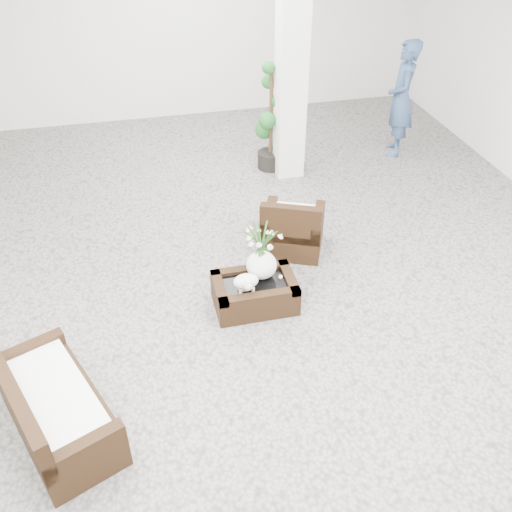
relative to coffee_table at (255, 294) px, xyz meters
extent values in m
plane|color=gray|center=(0.03, 0.18, -0.16)|extent=(11.00, 11.00, 0.00)
cube|color=white|center=(1.23, 2.98, 1.59)|extent=(0.40, 0.40, 3.50)
cube|color=black|center=(0.00, 0.00, 0.00)|extent=(0.90, 0.60, 0.31)
ellipsoid|color=white|center=(-0.12, -0.10, 0.26)|extent=(0.28, 0.23, 0.21)
cylinder|color=white|center=(0.30, 0.02, 0.17)|extent=(0.04, 0.04, 0.03)
cube|color=black|center=(0.72, 0.98, 0.24)|extent=(0.96, 0.94, 0.79)
cube|color=black|center=(-2.05, -1.23, 0.22)|extent=(1.18, 1.56, 0.75)
imported|color=#324B6F|center=(3.16, 3.26, 0.77)|extent=(0.65, 0.78, 1.85)
camera|label=1|loc=(-1.10, -4.71, 4.08)|focal=39.75mm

